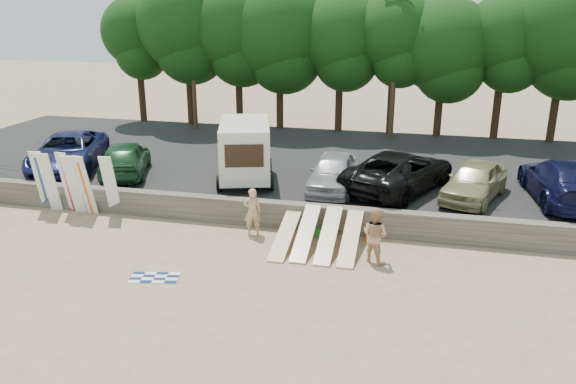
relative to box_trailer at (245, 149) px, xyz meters
name	(u,v)px	position (x,y,z in m)	size (l,w,h in m)	color
ground	(295,263)	(3.63, -6.12, -2.16)	(120.00, 120.00, 0.00)	tan
seawall	(313,217)	(3.63, -3.12, -1.66)	(44.00, 0.50, 1.00)	#6B6356
parking_lot	(342,168)	(3.63, 4.38, -1.81)	(44.00, 14.50, 0.70)	#282828
treeline	(355,32)	(3.19, 11.37, 4.42)	(32.72, 6.44, 9.36)	#382616
utility_poles	(395,55)	(5.63, 9.88, 3.27)	(25.80, 0.26, 9.00)	#473321
box_trailer	(245,149)	(0.00, 0.00, 0.00)	(3.23, 4.51, 2.61)	beige
car_0	(68,152)	(-8.70, 0.01, -0.63)	(2.76, 5.98, 1.66)	#131945
car_1	(125,158)	(-5.56, -0.33, -0.66)	(1.89, 4.69, 1.60)	#163C1E
car_2	(333,172)	(3.91, -0.25, -0.70)	(1.79, 4.46, 1.52)	#A1A0A5
car_3	(399,171)	(6.57, 0.27, -0.63)	(2.78, 6.02, 1.67)	black
car_4	(475,181)	(9.53, -0.13, -0.71)	(1.77, 4.40, 1.50)	#9B9262
car_5	(564,181)	(12.87, 0.37, -0.62)	(2.36, 5.81, 1.69)	black
surfboard_upright_0	(42,180)	(-7.57, -3.53, -0.89)	(0.50, 0.06, 2.60)	white
surfboard_upright_1	(50,182)	(-7.08, -3.71, -0.89)	(0.50, 0.06, 2.60)	white
surfboard_upright_2	(68,182)	(-6.34, -3.57, -0.88)	(0.50, 0.06, 2.60)	white
surfboard_upright_3	(74,185)	(-5.96, -3.75, -0.90)	(0.50, 0.06, 2.60)	white
surfboard_upright_4	(85,186)	(-5.44, -3.76, -0.89)	(0.50, 0.06, 2.60)	white
surfboard_upright_5	(111,186)	(-4.45, -3.55, -0.89)	(0.50, 0.06, 2.60)	white
surfboard_low_0	(285,235)	(2.95, -4.80, -1.76)	(0.56, 3.00, 0.07)	beige
surfboard_low_1	(306,233)	(3.68, -4.75, -1.62)	(0.56, 3.00, 0.07)	beige
surfboard_low_2	(329,235)	(4.48, -4.77, -1.61)	(0.56, 3.00, 0.07)	beige
surfboard_low_3	(351,238)	(5.24, -4.75, -1.66)	(0.56, 3.00, 0.07)	beige
beachgoer_a	(253,212)	(1.55, -4.06, -1.27)	(0.65, 0.43, 1.78)	tan
beachgoer_b	(375,235)	(6.11, -5.35, -1.23)	(0.91, 0.71, 1.87)	tan
cooler	(320,233)	(4.02, -3.72, -2.00)	(0.38, 0.30, 0.32)	#227F2C
gear_bag	(370,238)	(5.82, -3.72, -2.05)	(0.30, 0.25, 0.22)	#E9591B
beach_towel	(154,278)	(-0.41, -8.13, -2.16)	(1.50, 1.50, 0.00)	white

